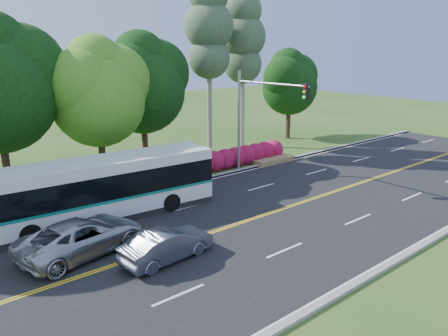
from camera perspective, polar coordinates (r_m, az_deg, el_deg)
ground at (r=21.88m, az=1.98°, el=-7.28°), size 120.00×120.00×0.00m
road at (r=21.88m, az=1.98°, el=-7.26°), size 60.00×14.00×0.02m
curb_north at (r=27.26m, az=-8.12°, el=-2.63°), size 60.00×0.30×0.15m
curb_south at (r=17.73m, az=18.06°, el=-13.54°), size 60.00×0.30×0.15m
grass_verge at (r=28.79m, az=-10.08°, el=-1.79°), size 60.00×4.00×0.10m
lane_markings at (r=21.81m, az=1.79°, el=-7.29°), size 57.60×13.82×0.00m
tree_row at (r=28.44m, az=-23.18°, el=10.74°), size 44.70×9.10×13.84m
bougainvillea_hedge at (r=32.00m, az=1.82°, el=1.42°), size 9.50×2.25×1.50m
traffic_signal at (r=28.83m, az=4.52°, el=7.84°), size 0.42×6.10×7.00m
transit_bus at (r=22.84m, az=-15.71°, el=-2.75°), size 11.92×3.36×3.08m
sedan at (r=18.22m, az=-7.44°, el=-9.89°), size 4.13×1.74×1.33m
suv at (r=19.52m, az=-18.05°, el=-8.50°), size 5.82×3.51×1.51m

